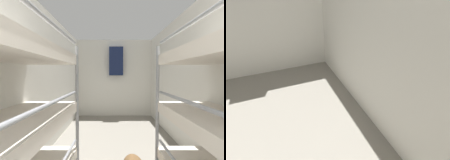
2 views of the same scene
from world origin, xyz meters
TOP-DOWN VIEW (x-y plane):
  - wall_left at (-1.24, 2.66)m, footprint 0.06×5.44m
  - wall_right at (1.24, 2.66)m, footprint 0.06×5.44m
  - wall_back at (0.00, 5.35)m, footprint 2.54×0.06m
  - hanging_coat at (0.06, 5.20)m, footprint 0.44×0.12m

SIDE VIEW (x-z plane):
  - wall_left at x=-1.24m, z-range 0.00..2.48m
  - wall_right at x=1.24m, z-range 0.00..2.48m
  - wall_back at x=0.00m, z-range 0.00..2.48m
  - hanging_coat at x=0.06m, z-range 1.33..2.23m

